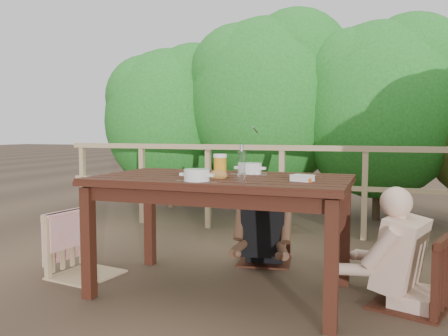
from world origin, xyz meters
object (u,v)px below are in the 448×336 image
(table, at_px, (222,235))
(bottle, at_px, (242,161))
(chair_far, at_px, (265,211))
(woman, at_px, (266,197))
(soup_near, at_px, (197,176))
(chair_right, at_px, (412,236))
(soup_far, at_px, (250,169))
(butter_tub, at_px, (302,179))
(diner_right, at_px, (418,210))
(tumbler, at_px, (241,179))
(beer_glass, at_px, (220,167))
(bread_roll, at_px, (218,176))
(chair_left, at_px, (85,217))

(table, xyz_separation_m, bottle, (0.10, 0.14, 0.53))
(chair_far, bearing_deg, woman, 81.82)
(table, xyz_separation_m, soup_near, (-0.05, -0.34, 0.46))
(chair_right, distance_m, soup_far, 1.22)
(chair_far, xyz_separation_m, butter_tub, (0.49, -0.96, 0.40))
(butter_tub, bearing_deg, diner_right, 39.98)
(chair_far, xyz_separation_m, diner_right, (1.21, -0.68, 0.19))
(soup_far, bearing_deg, tumbler, -79.15)
(woman, distance_m, soup_near, 1.24)
(beer_glass, bearing_deg, bottle, 66.41)
(bread_roll, height_order, tumbler, same)
(bread_roll, relative_size, bottle, 0.53)
(bread_roll, height_order, beer_glass, beer_glass)
(table, relative_size, tumbler, 23.95)
(soup_near, bearing_deg, beer_glass, 77.71)
(diner_right, xyz_separation_m, soup_far, (-1.18, 0.11, 0.22))
(chair_far, relative_size, soup_near, 3.23)
(soup_far, bearing_deg, chair_left, -167.02)
(diner_right, xyz_separation_m, butter_tub, (-0.71, -0.29, 0.20))
(soup_near, height_order, bottle, bottle)
(chair_left, bearing_deg, soup_far, -68.67)
(chair_far, xyz_separation_m, tumbler, (0.14, -1.15, 0.41))
(diner_right, xyz_separation_m, bottle, (-1.21, -0.02, 0.30))
(diner_right, bearing_deg, table, 115.16)
(chair_left, distance_m, soup_far, 1.38)
(chair_left, height_order, soup_near, chair_left)
(chair_left, distance_m, bottle, 1.35)
(bottle, xyz_separation_m, tumbler, (0.14, -0.46, -0.08))
(beer_glass, bearing_deg, soup_far, 69.89)
(table, bearing_deg, chair_right, 7.05)
(beer_glass, bearing_deg, tumbler, -46.99)
(table, xyz_separation_m, butter_tub, (0.60, -0.13, 0.44))
(table, distance_m, soup_near, 0.58)
(chair_left, relative_size, soup_far, 3.26)
(bread_roll, bearing_deg, chair_left, 173.87)
(soup_far, relative_size, butter_tub, 2.15)
(soup_near, relative_size, bottle, 1.18)
(chair_left, height_order, chair_far, chair_left)
(chair_left, bearing_deg, tumbler, -93.08)
(soup_near, xyz_separation_m, bread_roll, (0.08, 0.18, -0.01))
(chair_left, relative_size, tumbler, 12.90)
(chair_far, bearing_deg, bottle, -98.38)
(diner_right, height_order, soup_near, diner_right)
(table, distance_m, bread_roll, 0.48)
(woman, distance_m, bread_roll, 1.06)
(bread_roll, distance_m, tumbler, 0.26)
(soup_near, distance_m, soup_far, 0.63)
(bottle, distance_m, tumbler, 0.49)
(bread_roll, bearing_deg, chair_right, 14.31)
(soup_near, distance_m, beer_glass, 0.29)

